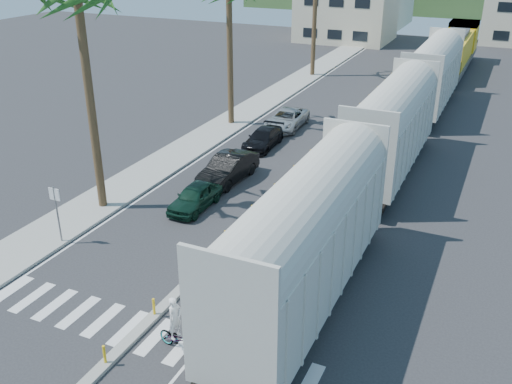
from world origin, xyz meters
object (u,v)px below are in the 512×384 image
car_second (228,169)px  cyclist (178,334)px  car_lead (195,197)px  street_sign (56,206)px

car_second → cyclist: size_ratio=2.29×
car_lead → street_sign: bearing=-123.0°
car_lead → cyclist: size_ratio=1.82×
cyclist → car_second: bearing=30.6°
car_lead → car_second: car_second is taller
car_lead → car_second: (-0.06, 4.00, 0.13)m
car_second → cyclist: bearing=-66.5°
car_lead → cyclist: (5.25, -10.25, 0.01)m
car_second → car_lead: bearing=-86.0°
street_sign → cyclist: 10.18m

